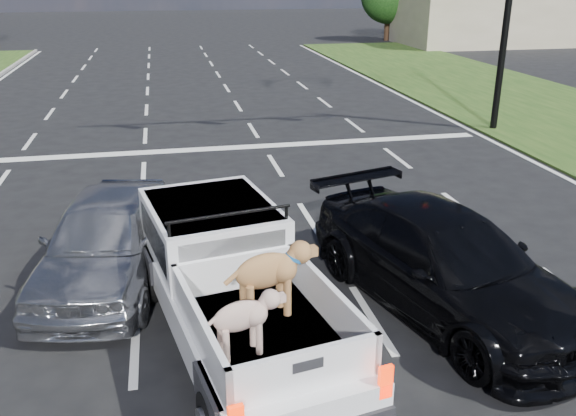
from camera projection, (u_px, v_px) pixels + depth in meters
name	position (u px, v px, depth m)	size (l,w,h in m)	color
ground	(258.00, 332.00, 8.90)	(160.00, 160.00, 0.00)	black
road_markings	(216.00, 187.00, 14.88)	(17.75, 60.00, 0.01)	silver
building_right	(487.00, 18.00, 43.43)	(12.00, 7.00, 3.60)	#B4A88A
pickup_truck	(232.00, 282.00, 8.44)	(2.74, 5.39, 1.93)	black
silver_sedan	(107.00, 239.00, 10.11)	(1.81, 4.49, 1.53)	#A6A8AC
black_coupe	(445.00, 263.00, 9.30)	(2.13, 5.25, 1.52)	black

